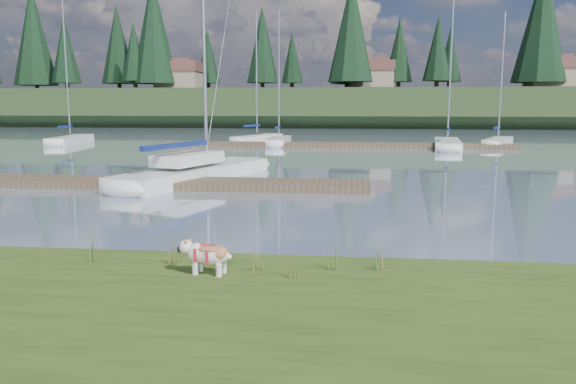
# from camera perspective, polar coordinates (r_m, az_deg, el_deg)

# --- Properties ---
(ground) EXTENTS (200.00, 200.00, 0.00)m
(ground) POSITION_cam_1_polar(r_m,az_deg,el_deg) (42.01, 1.93, 4.61)
(ground) COLOR gray
(ground) RESTS_ON ground
(bank) EXTENTS (60.00, 9.00, 0.35)m
(bank) POSITION_cam_1_polar(r_m,az_deg,el_deg) (7.29, -22.15, -16.11)
(bank) COLOR #374D19
(bank) RESTS_ON ground
(ridge) EXTENTS (200.00, 20.00, 5.00)m
(ridge) POSITION_cam_1_polar(r_m,az_deg,el_deg) (84.83, 4.27, 8.47)
(ridge) COLOR #1F3017
(ridge) RESTS_ON ground
(bulldog) EXTENTS (0.94, 0.47, 0.56)m
(bulldog) POSITION_cam_1_polar(r_m,az_deg,el_deg) (9.56, -8.17, -6.20)
(bulldog) COLOR silver
(bulldog) RESTS_ON bank
(sailboat_main) EXTENTS (5.24, 10.38, 14.64)m
(sailboat_main) POSITION_cam_1_polar(r_m,az_deg,el_deg) (24.57, -8.34, 2.40)
(sailboat_main) COLOR silver
(sailboat_main) RESTS_ON ground
(dock_near) EXTENTS (16.00, 2.00, 0.30)m
(dock_near) POSITION_cam_1_polar(r_m,az_deg,el_deg) (22.22, -12.82, 0.88)
(dock_near) COLOR #4C3D2C
(dock_near) RESTS_ON ground
(dock_far) EXTENTS (26.00, 2.20, 0.30)m
(dock_far) POSITION_cam_1_polar(r_m,az_deg,el_deg) (41.89, 4.67, 4.78)
(dock_far) COLOR #4C3D2C
(dock_far) RESTS_ON ground
(sailboat_bg_0) EXTENTS (2.57, 8.04, 11.46)m
(sailboat_bg_0) POSITION_cam_1_polar(r_m,az_deg,el_deg) (49.70, -20.95, 5.07)
(sailboat_bg_0) COLOR silver
(sailboat_bg_0) RESTS_ON ground
(sailboat_bg_1) EXTENTS (3.88, 7.19, 10.78)m
(sailboat_bg_1) POSITION_cam_1_polar(r_m,az_deg,el_deg) (47.95, -2.78, 5.54)
(sailboat_bg_1) COLOR silver
(sailboat_bg_1) RESTS_ON ground
(sailboat_bg_2) EXTENTS (1.48, 6.85, 10.39)m
(sailboat_bg_2) POSITION_cam_1_polar(r_m,az_deg,el_deg) (44.70, -0.84, 5.30)
(sailboat_bg_2) COLOR silver
(sailboat_bg_2) RESTS_ON ground
(sailboat_bg_3) EXTENTS (2.86, 8.92, 12.79)m
(sailboat_bg_3) POSITION_cam_1_polar(r_m,az_deg,el_deg) (43.34, 15.85, 4.84)
(sailboat_bg_3) COLOR silver
(sailboat_bg_3) RESTS_ON ground
(sailboat_bg_4) EXTENTS (3.86, 6.71, 10.07)m
(sailboat_bg_4) POSITION_cam_1_polar(r_m,az_deg,el_deg) (46.65, 20.66, 4.88)
(sailboat_bg_4) COLOR silver
(sailboat_bg_4) RESTS_ON ground
(weed_0) EXTENTS (0.17, 0.14, 0.54)m
(weed_0) POSITION_cam_1_polar(r_m,az_deg,el_deg) (10.29, -11.56, -5.90)
(weed_0) COLOR #475B23
(weed_0) RESTS_ON bank
(weed_1) EXTENTS (0.17, 0.14, 0.43)m
(weed_1) POSITION_cam_1_polar(r_m,az_deg,el_deg) (9.73, -3.04, -6.89)
(weed_1) COLOR #475B23
(weed_1) RESTS_ON bank
(weed_2) EXTENTS (0.17, 0.14, 0.64)m
(weed_2) POSITION_cam_1_polar(r_m,az_deg,el_deg) (9.73, 4.64, -6.36)
(weed_2) COLOR #475B23
(weed_2) RESTS_ON bank
(weed_3) EXTENTS (0.17, 0.14, 0.54)m
(weed_3) POSITION_cam_1_polar(r_m,az_deg,el_deg) (10.76, -18.97, -5.56)
(weed_3) COLOR #475B23
(weed_3) RESTS_ON bank
(weed_4) EXTENTS (0.17, 0.14, 0.53)m
(weed_4) POSITION_cam_1_polar(r_m,az_deg,el_deg) (9.27, 0.90, -7.43)
(weed_4) COLOR #475B23
(weed_4) RESTS_ON bank
(weed_5) EXTENTS (0.17, 0.14, 0.55)m
(weed_5) POSITION_cam_1_polar(r_m,az_deg,el_deg) (9.88, 9.36, -6.46)
(weed_5) COLOR #475B23
(weed_5) RESTS_ON bank
(mud_lip) EXTENTS (60.00, 0.50, 0.14)m
(mud_lip) POSITION_cam_1_polar(r_m,az_deg,el_deg) (11.13, -11.22, -7.47)
(mud_lip) COLOR #33281C
(mud_lip) RESTS_ON ground
(conifer_1) EXTENTS (4.40, 4.40, 11.30)m
(conifer_1) POSITION_cam_1_polar(r_m,az_deg,el_deg) (93.76, -21.69, 13.30)
(conifer_1) COLOR #382619
(conifer_1) RESTS_ON ridge
(conifer_2) EXTENTS (6.60, 6.60, 16.05)m
(conifer_2) POSITION_cam_1_polar(r_m,az_deg,el_deg) (85.27, -13.49, 15.70)
(conifer_2) COLOR #382619
(conifer_2) RESTS_ON ridge
(conifer_3) EXTENTS (4.84, 4.84, 12.25)m
(conifer_3) POSITION_cam_1_polar(r_m,az_deg,el_deg) (85.24, -2.64, 14.71)
(conifer_3) COLOR #382619
(conifer_3) RESTS_ON ridge
(conifer_4) EXTENTS (6.16, 6.16, 15.10)m
(conifer_4) POSITION_cam_1_polar(r_m,az_deg,el_deg) (78.39, 6.44, 16.17)
(conifer_4) COLOR #382619
(conifer_4) RESTS_ON ridge
(conifer_5) EXTENTS (3.96, 3.96, 10.35)m
(conifer_5) POSITION_cam_1_polar(r_m,az_deg,el_deg) (82.94, 14.99, 13.95)
(conifer_5) COLOR #382619
(conifer_5) RESTS_ON ridge
(conifer_6) EXTENTS (7.04, 7.04, 17.00)m
(conifer_6) POSITION_cam_1_polar(r_m,az_deg,el_deg) (84.19, 24.41, 15.56)
(conifer_6) COLOR #382619
(conifer_6) RESTS_ON ridge
(house_0) EXTENTS (6.30, 5.30, 4.65)m
(house_0) POSITION_cam_1_polar(r_m,az_deg,el_deg) (85.69, -10.95, 11.56)
(house_0) COLOR gray
(house_0) RESTS_ON ridge
(house_1) EXTENTS (6.30, 5.30, 4.65)m
(house_1) POSITION_cam_1_polar(r_m,az_deg,el_deg) (82.91, 8.49, 11.72)
(house_1) COLOR gray
(house_1) RESTS_ON ridge
(house_2) EXTENTS (6.30, 5.30, 4.65)m
(house_2) POSITION_cam_1_polar(r_m,az_deg,el_deg) (85.15, 25.21, 10.90)
(house_2) COLOR gray
(house_2) RESTS_ON ridge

